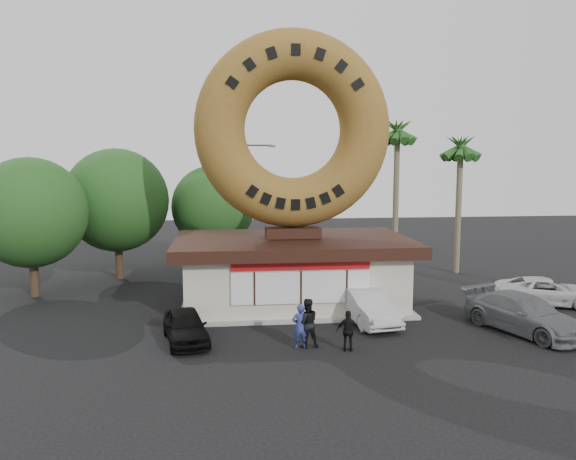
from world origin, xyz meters
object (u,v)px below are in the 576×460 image
at_px(giant_donut, 293,130).
at_px(car_silver, 365,306).
at_px(car_grey, 524,314).
at_px(car_white, 546,291).
at_px(street_lamp, 247,198).
at_px(person_right, 348,331).
at_px(donut_shop, 293,269).
at_px(person_center, 307,323).
at_px(car_black, 186,326).
at_px(person_left, 300,326).

relative_size(giant_donut, car_silver, 2.07).
height_order(car_grey, car_white, car_grey).
xyz_separation_m(street_lamp, person_right, (3.13, -16.85, -3.72)).
height_order(giant_donut, person_right, giant_donut).
xyz_separation_m(donut_shop, person_center, (-0.19, -6.22, -0.83)).
height_order(car_silver, car_grey, car_grey).
bearing_deg(person_center, car_black, -18.53).
distance_m(car_silver, car_grey, 6.44).
xyz_separation_m(giant_donut, car_silver, (2.78, -3.31, -7.67)).
relative_size(street_lamp, car_silver, 1.80).
xyz_separation_m(person_left, car_black, (-4.30, 1.20, -0.21)).
bearing_deg(car_white, car_grey, 159.16).
bearing_deg(car_black, car_grey, -12.85).
relative_size(person_left, person_center, 0.90).
relative_size(person_center, person_right, 1.23).
height_order(person_center, car_white, person_center).
height_order(giant_donut, car_white, giant_donut).
height_order(car_black, car_white, car_white).
xyz_separation_m(street_lamp, person_center, (1.67, -16.24, -3.55)).
distance_m(donut_shop, person_right, 7.02).
distance_m(person_left, person_right, 1.80).
distance_m(street_lamp, person_right, 17.54).
relative_size(person_right, car_silver, 0.34).
bearing_deg(car_grey, person_left, 163.86).
relative_size(giant_donut, person_center, 4.93).
bearing_deg(person_center, giant_donut, -97.05).
xyz_separation_m(donut_shop, street_lamp, (-1.86, 10.02, 2.72)).
bearing_deg(car_grey, car_black, 156.94).
bearing_deg(person_right, person_center, -8.32).
height_order(street_lamp, car_silver, street_lamp).
bearing_deg(donut_shop, car_silver, -49.75).
distance_m(person_left, car_white, 13.66).
relative_size(person_right, car_white, 0.32).
height_order(giant_donut, person_left, giant_donut).
height_order(person_right, car_black, person_right).
relative_size(donut_shop, street_lamp, 1.40).
bearing_deg(street_lamp, car_silver, -70.77).
distance_m(person_right, car_silver, 3.85).
height_order(donut_shop, car_white, donut_shop).
relative_size(person_left, person_right, 1.11).
relative_size(street_lamp, car_grey, 1.52).
relative_size(car_black, car_grey, 0.71).
bearing_deg(person_right, giant_donut, -65.06).
height_order(giant_donut, person_center, giant_donut).
relative_size(person_left, car_black, 0.45).
relative_size(donut_shop, person_right, 7.37).
xyz_separation_m(person_left, car_silver, (3.25, 3.06, -0.11)).
bearing_deg(car_silver, donut_shop, 120.00).
xyz_separation_m(street_lamp, person_left, (1.39, -16.36, -3.64)).
xyz_separation_m(car_black, car_silver, (7.55, 1.86, 0.10)).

